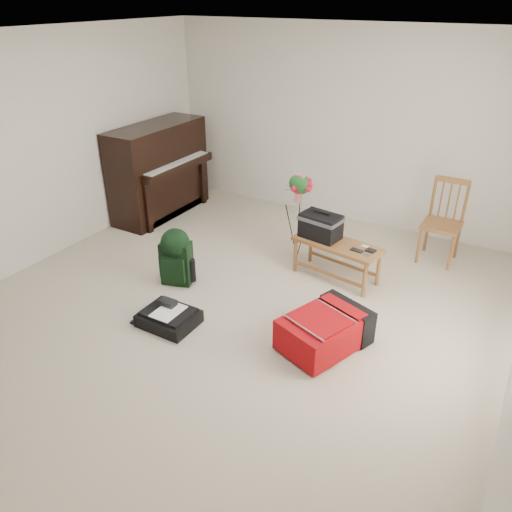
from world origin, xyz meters
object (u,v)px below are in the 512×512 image
Objects in this scene: dining_chair at (443,223)px; green_backpack at (176,254)px; red_suitcase at (327,327)px; flower_stand at (298,217)px; piano at (160,172)px; bench at (325,232)px; black_duffel at (169,317)px.

dining_chair reaches higher than green_backpack.
flower_stand is (-0.96, 1.36, 0.34)m from red_suitcase.
piano reaches higher than bench.
green_backpack is at bearing -45.64° from piano.
black_duffel is at bearing -49.01° from piano.
piano is at bearing -171.04° from dining_chair.
green_backpack is (-2.30, -1.98, -0.12)m from dining_chair.
red_suitcase is 1.49m from black_duffel.
piano reaches higher than dining_chair.
dining_chair is at bearing 54.19° from black_duffel.
flower_stand reaches higher than red_suitcase.
red_suitcase is at bearing -55.98° from bench.
dining_chair is 2.22m from red_suitcase.
dining_chair reaches higher than bench.
green_backpack is at bearing -116.86° from flower_stand.
dining_chair is 1.52× the size of green_backpack.
black_duffel is at bearing -74.82° from green_backpack.
dining_chair is at bearing 97.11° from red_suitcase.
black_duffel is at bearing -94.71° from flower_stand.
green_backpack is at bearing -134.64° from bench.
bench is at bearing -9.90° from piano.
dining_chair is (1.02, 1.03, -0.05)m from bench.
piano is 1.65× the size of red_suitcase.
piano is at bearing 178.73° from bench.
dining_chair is 1.05× the size of red_suitcase.
bench is 1.59× the size of green_backpack.
piano is at bearing -177.23° from flower_stand.
black_duffel is at bearing -140.95° from red_suitcase.
dining_chair is 1.65m from flower_stand.
piano is 2.01m from green_backpack.
black_duffel is (1.80, -2.08, -0.52)m from piano.
piano is 3.74m from dining_chair.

